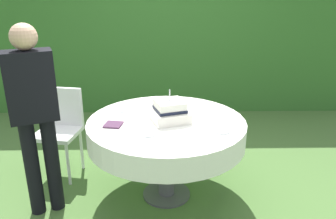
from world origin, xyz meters
TOP-DOWN VIEW (x-y plane):
  - ground_plane at (0.00, 0.00)m, footprint 20.00×20.00m
  - foliage_hedge at (0.00, 2.48)m, footprint 5.86×0.54m
  - cake_table at (0.00, 0.00)m, footprint 1.37×1.37m
  - wedding_cake at (0.03, 0.00)m, footprint 0.38×0.38m
  - serving_plate_near at (0.44, -0.24)m, footprint 0.15×0.15m
  - serving_plate_far at (-0.14, -0.30)m, footprint 0.11×0.11m
  - serving_plate_left at (-0.36, 0.24)m, footprint 0.14×0.14m
  - napkin_stack at (-0.44, -0.10)m, footprint 0.16×0.16m
  - garden_chair at (-1.06, 0.46)m, footprint 0.47×0.47m
  - standing_person at (-1.04, -0.20)m, footprint 0.41×0.32m

SIDE VIEW (x-z plane):
  - ground_plane at x=0.00m, z-range 0.00..0.00m
  - garden_chair at x=-1.06m, z-range 0.10..0.99m
  - cake_table at x=0.00m, z-range 0.27..1.02m
  - serving_plate_near at x=0.44m, z-range 0.75..0.77m
  - serving_plate_far at x=-0.14m, z-range 0.75..0.77m
  - serving_plate_left at x=-0.36m, z-range 0.75..0.77m
  - napkin_stack at x=-0.44m, z-range 0.75..0.77m
  - wedding_cake at x=0.03m, z-range 0.70..0.97m
  - standing_person at x=-1.04m, z-range 0.13..1.73m
  - foliage_hedge at x=0.00m, z-range 0.00..2.21m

